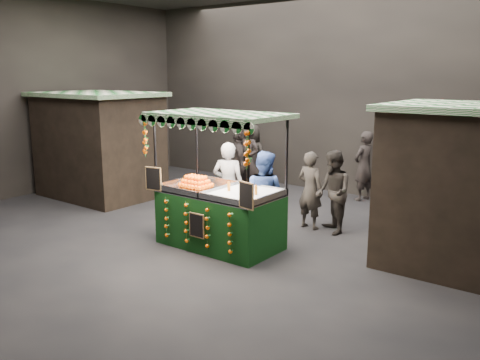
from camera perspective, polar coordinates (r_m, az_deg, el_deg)
The scene contains 13 objects.
ground at distance 9.67m, azimuth -3.85°, elevation -6.60°, with size 12.00×12.00×0.00m, color black.
market_hall at distance 9.17m, azimuth -4.16°, elevation 13.86°, with size 12.10×10.10×5.05m.
neighbour_stall_left at distance 13.22m, azimuth -15.48°, elevation 3.86°, with size 3.00×2.20×2.60m.
juice_stall at distance 9.04m, azimuth -2.37°, elevation -2.97°, with size 2.47×1.45×2.40m.
vendor_grey at distance 10.07m, azimuth -1.32°, elevation -0.66°, with size 0.75×0.62×1.75m.
vendor_blue at distance 9.42m, azimuth 2.65°, elevation -1.78°, with size 0.89×0.74×1.68m.
shopper_0 at distance 12.71m, azimuth 0.84°, elevation 2.17°, with size 0.68×0.46×1.82m.
shopper_1 at distance 9.97m, azimuth 10.37°, elevation -1.36°, with size 0.99×0.99×1.62m.
shopper_2 at distance 12.32m, azimuth -0.15°, elevation 1.68°, with size 1.06×0.98×1.75m.
shopper_3 at distance 10.94m, azimuth 24.60°, elevation -0.51°, with size 1.13×1.36×1.83m.
shopper_4 at distance 13.48m, azimuth 1.28°, elevation 2.57°, with size 0.90×0.63×1.75m.
shopper_6 at distance 12.70m, azimuth 13.68°, elevation 1.53°, with size 0.54×0.70×1.70m.
shopper_7 at distance 10.20m, azimuth 7.88°, elevation -1.13°, with size 0.60×0.43×1.56m.
Camera 1 is at (6.09, -6.85, 3.07)m, focal length 38.08 mm.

